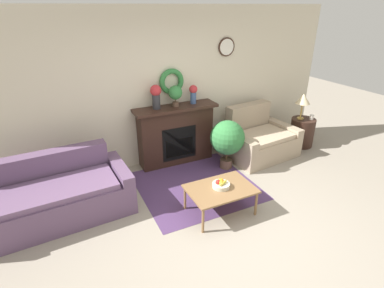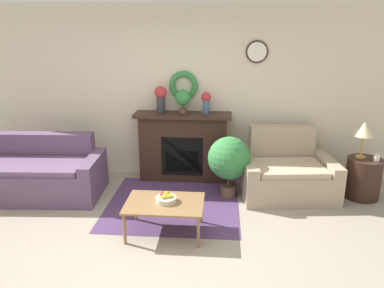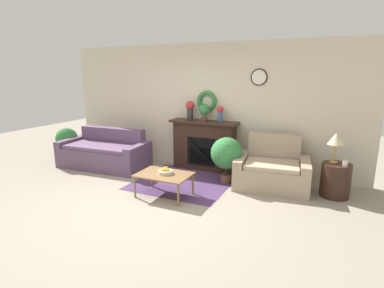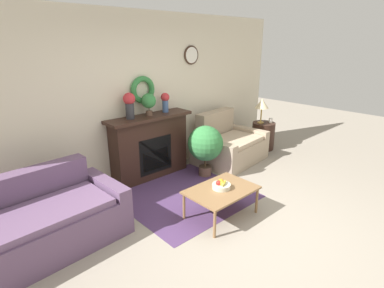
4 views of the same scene
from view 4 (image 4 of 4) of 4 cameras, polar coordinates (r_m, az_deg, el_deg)
ground_plane at (r=3.87m, az=10.51°, el=-16.54°), size 16.00×16.00×0.00m
floor_rug at (r=4.64m, az=-1.56°, el=-9.70°), size 1.80×1.73×0.01m
wall_back at (r=5.02m, az=-10.83°, el=8.59°), size 6.80×0.15×2.70m
fireplace at (r=5.12m, az=-8.00°, el=-0.43°), size 1.49×0.41×1.08m
couch_left at (r=3.82m, az=-28.30°, el=-13.76°), size 2.03×1.04×0.84m
loveseat_right at (r=5.89m, az=6.93°, el=-0.21°), size 1.41×1.11×0.94m
coffee_table at (r=4.00m, az=5.63°, el=-9.00°), size 0.91×0.63×0.40m
fruit_bowl at (r=3.98m, az=5.60°, el=-7.79°), size 0.25×0.25×0.13m
side_table_by_loveseat at (r=6.68m, az=13.38°, el=1.55°), size 0.48×0.48×0.58m
table_lamp at (r=6.49m, az=13.18°, el=7.42°), size 0.28×0.28×0.52m
mug at (r=6.63m, az=14.73°, el=4.37°), size 0.08×0.08×0.10m
vase_on_mantel_left at (r=4.75m, az=-11.84°, el=7.53°), size 0.19×0.19×0.41m
vase_on_mantel_right at (r=5.14m, az=-5.13°, el=8.18°), size 0.15×0.15×0.33m
potted_plant_on_mantel at (r=4.91m, az=-8.27°, el=8.01°), size 0.24×0.24×0.36m
potted_plant_floor_by_loveseat at (r=5.10m, az=2.57°, el=-0.06°), size 0.61×0.61×0.89m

